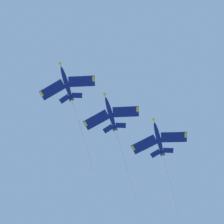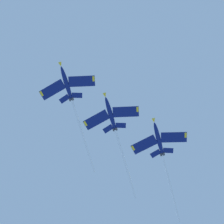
% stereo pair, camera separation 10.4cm
% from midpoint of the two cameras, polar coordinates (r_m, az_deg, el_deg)
% --- Properties ---
extents(jet_lead, '(31.73, 29.02, 8.51)m').
position_cam_midpoint_polar(jet_lead, '(133.72, -5.97, 1.80)').
color(jet_lead, navy).
extents(jet_second, '(31.31, 28.72, 8.26)m').
position_cam_midpoint_polar(jet_second, '(134.60, 0.57, -2.85)').
color(jet_second, navy).
extents(jet_third, '(30.66, 28.67, 8.30)m').
position_cam_midpoint_polar(jet_third, '(136.88, 7.33, -5.60)').
color(jet_third, navy).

